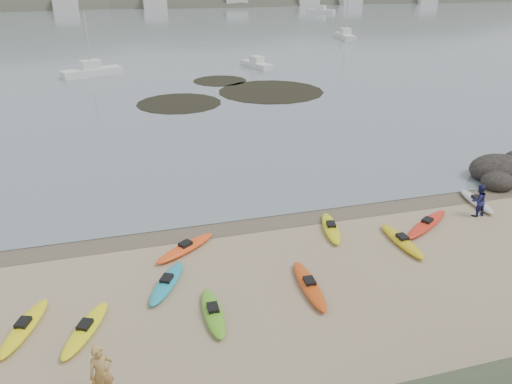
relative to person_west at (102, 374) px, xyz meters
name	(u,v)px	position (x,y,z in m)	size (l,w,h in m)	color
ground	(256,219)	(7.46, 9.97, -0.98)	(600.00, 600.00, 0.00)	tan
wet_sand	(258,221)	(7.46, 9.67, -0.97)	(60.00, 60.00, 0.00)	brown
kayaks	(258,267)	(6.24, 5.36, -0.81)	(25.16, 8.60, 0.34)	yellow
person_west	(102,374)	(0.00, 0.00, 0.00)	(0.71, 0.47, 1.95)	tan
person_east	(478,200)	(18.48, 7.24, -0.12)	(0.83, 0.65, 1.72)	navy
rock_cluster	(507,174)	(23.62, 11.02, -0.74)	(5.23, 3.84, 1.74)	black
kelp_mats	(237,93)	(13.16, 37.36, -0.95)	(19.16, 15.87, 0.04)	black
moored_boats	(188,30)	(16.03, 89.20, -0.46)	(99.65, 81.88, 1.13)	silver
far_hills	(221,39)	(46.84, 203.94, -16.91)	(550.00, 135.00, 80.00)	#384235
far_town	(147,2)	(13.46, 154.97, 1.02)	(199.00, 5.00, 4.00)	beige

